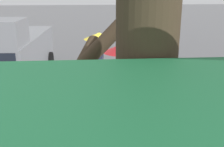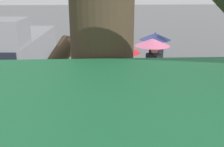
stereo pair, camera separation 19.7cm
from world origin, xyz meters
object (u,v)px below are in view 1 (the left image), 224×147
(shopping_cart_vendor, at_px, (117,81))
(pedestrian_far_side, at_px, (153,56))
(pedestrian_black_side, at_px, (98,48))
(pedestrian_white_side, at_px, (154,48))
(cargo_van_parked_right, at_px, (14,52))
(pedestrian_pink_side, at_px, (121,63))
(hand_dolly_boxes, at_px, (96,80))

(shopping_cart_vendor, relative_size, pedestrian_far_side, 0.49)
(pedestrian_black_side, relative_size, pedestrian_white_side, 1.00)
(pedestrian_black_side, bearing_deg, pedestrian_far_side, 142.62)
(pedestrian_black_side, height_order, pedestrian_white_side, same)
(pedestrian_black_side, xyz_separation_m, pedestrian_white_side, (-1.89, 0.20, 0.00))
(shopping_cart_vendor, bearing_deg, cargo_van_parked_right, -26.96)
(pedestrian_black_side, bearing_deg, pedestrian_pink_side, 105.61)
(shopping_cart_vendor, bearing_deg, pedestrian_white_side, -166.81)
(pedestrian_white_side, distance_m, pedestrian_far_side, 1.06)
(shopping_cart_vendor, xyz_separation_m, pedestrian_pink_side, (0.04, 1.49, 1.02))
(hand_dolly_boxes, bearing_deg, shopping_cart_vendor, 165.64)
(shopping_cart_vendor, distance_m, pedestrian_white_side, 1.67)
(pedestrian_far_side, bearing_deg, pedestrian_white_side, -105.79)
(cargo_van_parked_right, relative_size, pedestrian_black_side, 2.53)
(pedestrian_far_side, bearing_deg, pedestrian_pink_side, 36.47)
(pedestrian_black_side, bearing_deg, hand_dolly_boxes, 75.76)
(pedestrian_pink_side, bearing_deg, shopping_cart_vendor, -91.68)
(shopping_cart_vendor, xyz_separation_m, pedestrian_white_side, (-1.29, -0.30, 1.02))
(shopping_cart_vendor, bearing_deg, pedestrian_black_side, -40.13)
(cargo_van_parked_right, bearing_deg, pedestrian_white_side, 162.25)
(cargo_van_parked_right, height_order, pedestrian_black_side, cargo_van_parked_right)
(shopping_cart_vendor, bearing_deg, hand_dolly_boxes, -14.36)
(hand_dolly_boxes, xyz_separation_m, pedestrian_white_side, (-1.97, -0.13, 1.04))
(hand_dolly_boxes, distance_m, pedestrian_white_side, 2.23)
(hand_dolly_boxes, bearing_deg, cargo_van_parked_right, -29.45)
(pedestrian_white_side, bearing_deg, shopping_cart_vendor, 13.19)
(shopping_cart_vendor, relative_size, hand_dolly_boxes, 0.79)
(pedestrian_far_side, bearing_deg, pedestrian_black_side, -37.38)
(shopping_cart_vendor, height_order, pedestrian_pink_side, pedestrian_pink_side)
(hand_dolly_boxes, xyz_separation_m, pedestrian_black_side, (-0.08, -0.33, 1.04))
(pedestrian_pink_side, xyz_separation_m, pedestrian_far_side, (-1.04, -0.77, 0.00))
(hand_dolly_boxes, height_order, pedestrian_white_side, pedestrian_white_side)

